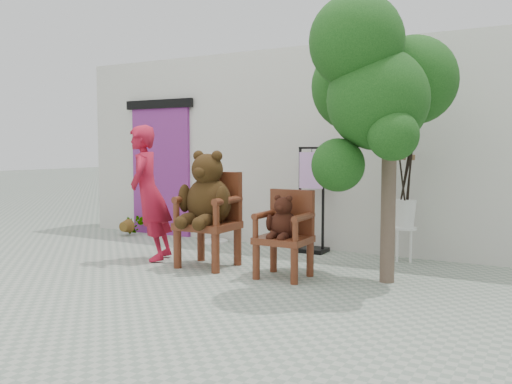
% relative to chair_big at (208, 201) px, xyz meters
% --- Properties ---
extents(ground_plane, '(60.00, 60.00, 0.00)m').
position_rel_chair_big_xyz_m(ground_plane, '(0.83, -0.82, -0.83)').
color(ground_plane, gray).
rests_on(ground_plane, ground).
extents(back_wall, '(9.00, 1.00, 3.00)m').
position_rel_chair_big_xyz_m(back_wall, '(0.83, 2.28, 0.67)').
color(back_wall, silver).
rests_on(back_wall, ground).
extents(doorway, '(1.40, 0.11, 2.33)m').
position_rel_chair_big_xyz_m(doorway, '(-2.17, 1.75, 0.34)').
color(doorway, '#752774').
rests_on(doorway, ground).
extents(chair_big, '(0.70, 0.77, 1.47)m').
position_rel_chair_big_xyz_m(chair_big, '(0.00, 0.00, 0.00)').
color(chair_big, '#4B1F10').
rests_on(chair_big, ground).
extents(chair_small, '(0.58, 0.53, 1.01)m').
position_rel_chair_big_xyz_m(chair_small, '(1.10, -0.04, -0.24)').
color(chair_small, '#4B1F10').
rests_on(chair_small, ground).
extents(person, '(0.66, 0.77, 1.79)m').
position_rel_chair_big_xyz_m(person, '(-0.91, -0.05, 0.07)').
color(person, '#A6142C').
rests_on(person, ground).
extents(cafe_table, '(0.60, 0.60, 0.70)m').
position_rel_chair_big_xyz_m(cafe_table, '(-0.93, 1.53, -0.39)').
color(cafe_table, white).
rests_on(cafe_table, ground).
extents(display_stand, '(0.45, 0.35, 1.51)m').
position_rel_chair_big_xyz_m(display_stand, '(0.75, 1.52, -0.24)').
color(display_stand, black).
rests_on(display_stand, ground).
extents(stool_bucket, '(0.32, 0.32, 1.45)m').
position_rel_chair_big_xyz_m(stool_bucket, '(2.08, 1.53, -0.19)').
color(stool_bucket, white).
rests_on(stool_bucket, ground).
extents(tree, '(1.72, 1.83, 3.08)m').
position_rel_chair_big_xyz_m(tree, '(2.00, 0.28, 1.36)').
color(tree, '#4B392D').
rests_on(tree, ground).
extents(potted_plant, '(0.39, 0.35, 0.41)m').
position_rel_chair_big_xyz_m(potted_plant, '(-2.57, 1.41, -0.63)').
color(potted_plant, black).
rests_on(potted_plant, ground).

